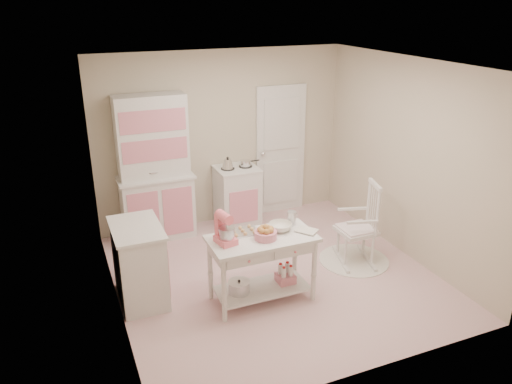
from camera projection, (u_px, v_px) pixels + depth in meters
room_shell at (276, 150)px, 5.69m from camera, size 3.84×3.84×2.62m
door at (280, 150)px, 7.87m from camera, size 0.82×0.05×2.04m
hutch at (155, 169)px, 6.95m from camera, size 1.06×0.50×2.08m
stove at (237, 196)px, 7.55m from camera, size 0.62×0.57×0.92m
base_cabinet at (139, 263)px, 5.66m from camera, size 0.54×0.84×0.92m
lace_rug at (354, 260)px, 6.65m from camera, size 0.92×0.92×0.01m
rocking_chair at (357, 223)px, 6.45m from camera, size 0.66×0.82×1.10m
work_table at (262, 269)px, 5.66m from camera, size 1.20×0.60×0.80m
stand_mixer at (225, 229)px, 5.32m from camera, size 0.25×0.31×0.34m
cookie_tray at (244, 232)px, 5.62m from camera, size 0.34×0.24×0.02m
bread_basket at (266, 235)px, 5.47m from camera, size 0.25×0.25×0.09m
mixing_bowl at (280, 227)px, 5.66m from camera, size 0.27×0.27×0.08m
metal_pitcher at (292, 218)px, 5.78m from camera, size 0.10×0.10×0.17m
recipe_book at (303, 234)px, 5.57m from camera, size 0.28×0.29×0.02m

